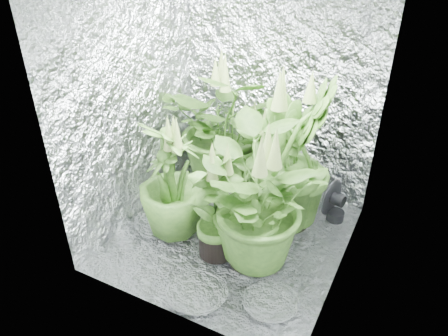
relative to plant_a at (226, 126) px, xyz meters
name	(u,v)px	position (x,y,z in m)	size (l,w,h in m)	color
ground	(231,237)	(0.38, -0.64, -0.56)	(1.60, 1.60, 0.00)	silver
walls	(233,115)	(0.38, -0.64, 0.44)	(1.62, 1.62, 2.00)	silver
plant_a	(226,126)	(0.00, 0.00, 0.00)	(1.09, 1.09, 1.18)	black
plant_b	(263,164)	(0.43, -0.19, -0.15)	(0.60, 0.60, 0.91)	black
plant_c	(295,158)	(0.70, -0.28, 0.02)	(0.78, 0.78, 1.25)	black
plant_d	(172,181)	(-0.04, -0.77, -0.11)	(0.65, 0.65, 0.98)	black
plant_e	(252,203)	(0.61, -0.80, -0.07)	(1.03, 1.03, 1.05)	black
plant_f	(216,206)	(0.36, -0.84, -0.15)	(0.55, 0.55, 0.92)	black
circulation_fan	(334,203)	(0.99, -0.07, -0.42)	(0.17, 0.29, 0.34)	black
plant_label	(221,224)	(0.41, -0.87, -0.26)	(0.05, 0.01, 0.08)	white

